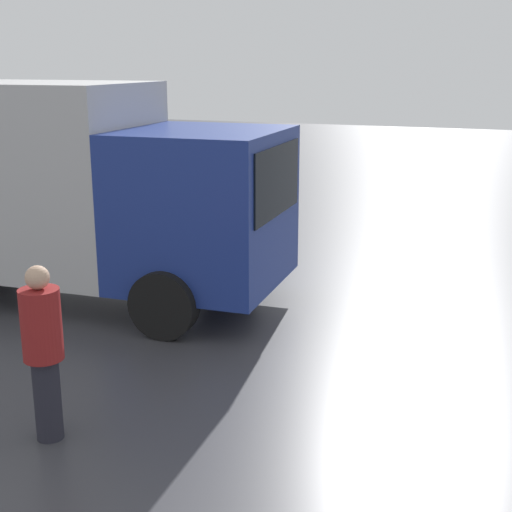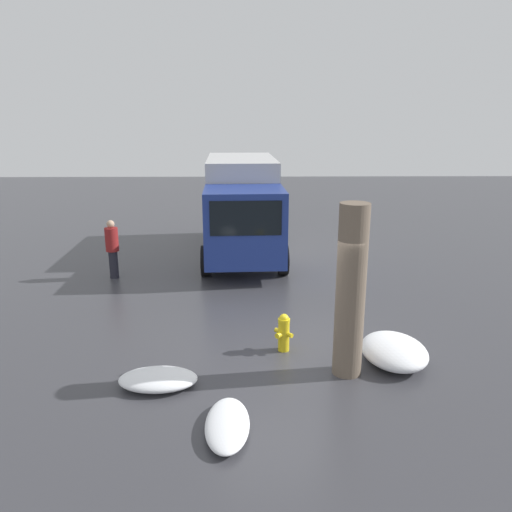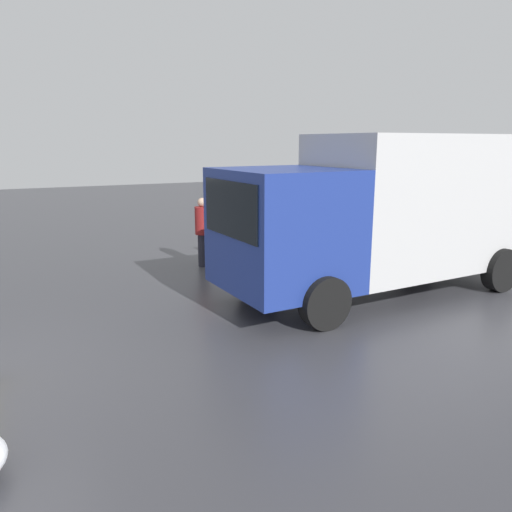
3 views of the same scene
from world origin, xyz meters
name	(u,v)px [view 3 (image 3 of 3)]	position (x,y,z in m)	size (l,w,h in m)	color
delivery_truck	(390,209)	(7.38, 0.90, 1.71)	(6.91, 2.76, 3.17)	navy
pedestrian	(203,229)	(4.75, 4.59, 0.93)	(0.37, 0.37, 1.71)	#23232D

